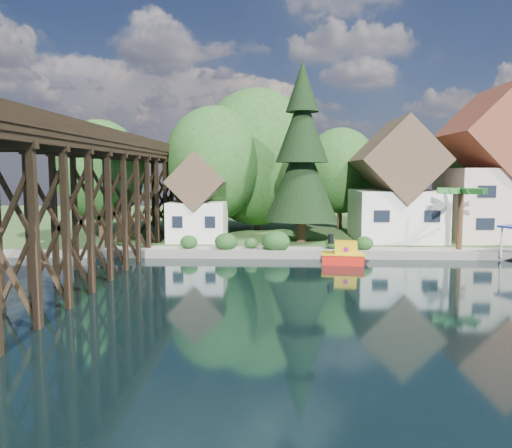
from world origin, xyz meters
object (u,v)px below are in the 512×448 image
(trestle_bridge, at_px, (108,191))
(tugboat, at_px, (344,255))
(house_left, at_px, (396,189))
(boat_white_a, at_px, (346,258))
(palm_tree, at_px, (461,193))
(house_center, at_px, (494,175))
(shed, at_px, (198,204))
(conifer, at_px, (302,156))

(trestle_bridge, relative_size, tugboat, 13.59)
(house_left, relative_size, boat_white_a, 3.07)
(trestle_bridge, xyz_separation_m, palm_tree, (26.52, 4.40, -0.30))
(house_center, xyz_separation_m, tugboat, (-15.11, -10.58, -5.75))
(house_left, xyz_separation_m, boat_white_a, (-5.81, -9.49, -4.77))
(shed, bearing_deg, conifer, -4.02)
(conifer, bearing_deg, shed, 175.98)
(tugboat, bearing_deg, palm_tree, 20.81)
(house_center, bearing_deg, palm_tree, -128.37)
(house_left, relative_size, tugboat, 3.39)
(trestle_bridge, relative_size, boat_white_a, 12.30)
(house_left, xyz_separation_m, palm_tree, (3.52, -6.43, -0.09))
(house_left, relative_size, conifer, 0.70)
(house_left, bearing_deg, boat_white_a, -121.49)
(trestle_bridge, xyz_separation_m, tugboat, (16.89, 0.75, -4.68))
(shed, height_order, palm_tree, shed)
(conifer, bearing_deg, house_center, 8.50)
(house_center, height_order, conifer, conifer)
(house_center, bearing_deg, house_left, -176.82)
(trestle_bridge, distance_m, house_left, 25.42)
(tugboat, bearing_deg, trestle_bridge, -177.47)
(house_center, relative_size, boat_white_a, 3.87)
(trestle_bridge, xyz_separation_m, conifer, (14.26, 8.68, 2.69))
(trestle_bridge, relative_size, shed, 5.63)
(boat_white_a, bearing_deg, shed, 85.19)
(house_left, distance_m, tugboat, 12.61)
(trestle_bridge, distance_m, palm_tree, 26.88)
(boat_white_a, bearing_deg, house_left, -3.07)
(conifer, height_order, boat_white_a, conifer)
(trestle_bridge, bearing_deg, shed, 61.81)
(trestle_bridge, bearing_deg, house_left, 25.21)
(trestle_bridge, relative_size, house_left, 4.01)
(tugboat, relative_size, boat_white_a, 0.91)
(house_left, height_order, house_center, house_center)
(house_left, bearing_deg, shed, -175.23)
(conifer, xyz_separation_m, palm_tree, (12.25, -4.27, -3.00))
(palm_tree, xyz_separation_m, boat_white_a, (-9.33, -3.06, -4.67))
(house_left, distance_m, house_center, 9.10)
(tugboat, bearing_deg, house_left, 58.80)
(conifer, height_order, palm_tree, conifer)
(palm_tree, bearing_deg, trestle_bridge, -170.57)
(house_left, bearing_deg, tugboat, -121.20)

